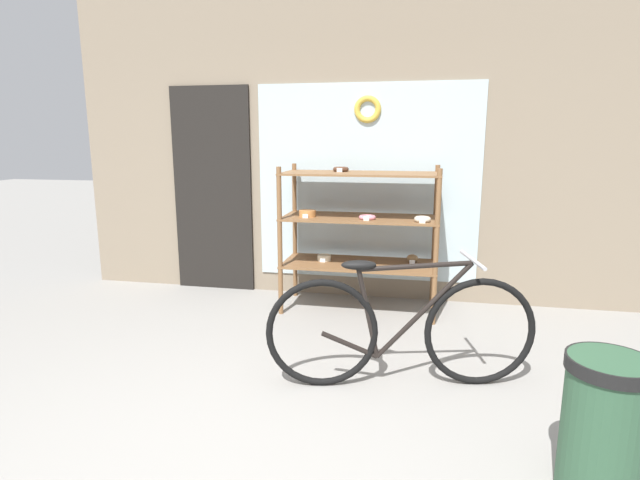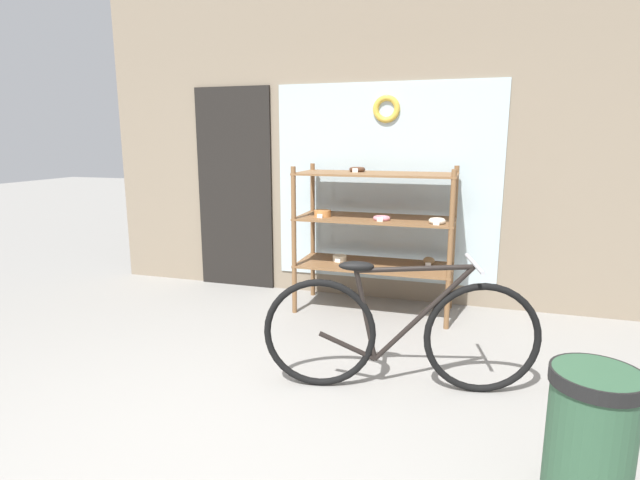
{
  "view_description": "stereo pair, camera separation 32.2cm",
  "coord_description": "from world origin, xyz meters",
  "views": [
    {
      "loc": [
        0.71,
        -1.96,
        1.58
      ],
      "look_at": [
        0.09,
        1.13,
        0.94
      ],
      "focal_mm": 28.0,
      "sensor_mm": 36.0,
      "label": 1
    },
    {
      "loc": [
        1.03,
        -1.88,
        1.58
      ],
      "look_at": [
        0.09,
        1.13,
        0.94
      ],
      "focal_mm": 28.0,
      "sensor_mm": 36.0,
      "label": 2
    }
  ],
  "objects": [
    {
      "name": "trash_bin",
      "position": [
        1.55,
        0.24,
        0.35
      ],
      "size": [
        0.37,
        0.37,
        0.65
      ],
      "color": "#2D5138",
      "rests_on": "ground_plane"
    },
    {
      "name": "bicycle",
      "position": [
        0.63,
        1.09,
        0.38
      ],
      "size": [
        1.7,
        0.53,
        0.85
      ],
      "rotation": [
        0.0,
        0.0,
        0.22
      ],
      "color": "black",
      "rests_on": "ground_plane"
    },
    {
      "name": "storefront_facade",
      "position": [
        -0.03,
        2.95,
        1.81
      ],
      "size": [
        5.6,
        0.13,
        3.71
      ],
      "color": "gray",
      "rests_on": "ground_plane"
    },
    {
      "name": "display_case",
      "position": [
        0.18,
        2.52,
        0.83
      ],
      "size": [
        1.41,
        0.59,
        1.34
      ],
      "color": "brown",
      "rests_on": "ground_plane"
    }
  ]
}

